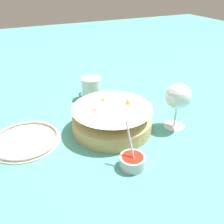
% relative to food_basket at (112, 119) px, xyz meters
% --- Properties ---
extents(ground_plane, '(4.00, 4.00, 0.00)m').
position_rel_food_basket_xyz_m(ground_plane, '(-0.04, 0.01, -0.04)').
color(ground_plane, teal).
extents(food_basket, '(0.26, 0.26, 0.10)m').
position_rel_food_basket_xyz_m(food_basket, '(0.00, 0.00, 0.00)').
color(food_basket, tan).
rests_on(food_basket, ground_plane).
extents(sauce_cup, '(0.08, 0.07, 0.13)m').
position_rel_food_basket_xyz_m(sauce_cup, '(-0.19, 0.03, -0.02)').
color(sauce_cup, '#B7B7BC').
rests_on(sauce_cup, ground_plane).
extents(wine_glass, '(0.09, 0.09, 0.16)m').
position_rel_food_basket_xyz_m(wine_glass, '(-0.07, -0.20, 0.07)').
color(wine_glass, silver).
rests_on(wine_glass, ground_plane).
extents(beer_mug, '(0.12, 0.08, 0.09)m').
position_rel_food_basket_xyz_m(beer_mug, '(0.25, -0.02, 0.00)').
color(beer_mug, silver).
rests_on(beer_mug, ground_plane).
extents(side_plate, '(0.22, 0.22, 0.01)m').
position_rel_food_basket_xyz_m(side_plate, '(0.05, 0.27, -0.03)').
color(side_plate, silver).
rests_on(side_plate, ground_plane).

